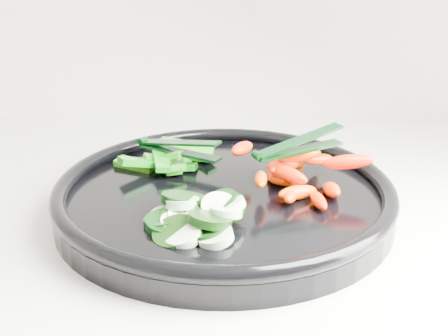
{
  "coord_description": "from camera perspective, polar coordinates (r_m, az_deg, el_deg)",
  "views": [
    {
      "loc": [
        -0.42,
        1.03,
        1.24
      ],
      "look_at": [
        -0.43,
        1.66,
        0.99
      ],
      "focal_mm": 50.0,
      "sensor_mm": 36.0,
      "label": 1
    }
  ],
  "objects": [
    {
      "name": "tong_carrot",
      "position": [
        0.69,
        6.67,
        2.02
      ],
      "size": [
        0.11,
        0.07,
        0.02
      ],
      "color": "black",
      "rests_on": "carrot_pile"
    },
    {
      "name": "pepper_pile",
      "position": [
        0.75,
        -5.25,
        0.63
      ],
      "size": [
        0.13,
        0.09,
        0.04
      ],
      "color": "#1F6109",
      "rests_on": "veggie_tray"
    },
    {
      "name": "carrot_pile",
      "position": [
        0.7,
        6.49,
        -0.29
      ],
      "size": [
        0.16,
        0.15,
        0.05
      ],
      "color": "#FD4800",
      "rests_on": "veggie_tray"
    },
    {
      "name": "cucumber_pile",
      "position": [
        0.62,
        -2.94,
        -4.52
      ],
      "size": [
        0.12,
        0.12,
        0.04
      ],
      "color": "black",
      "rests_on": "veggie_tray"
    },
    {
      "name": "veggie_tray",
      "position": [
        0.69,
        0.0,
        -2.67
      ],
      "size": [
        0.44,
        0.44,
        0.04
      ],
      "color": "black",
      "rests_on": "counter"
    },
    {
      "name": "tong_pepper",
      "position": [
        0.75,
        -4.34,
        1.94
      ],
      "size": [
        0.11,
        0.07,
        0.02
      ],
      "color": "black",
      "rests_on": "pepper_pile"
    }
  ]
}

